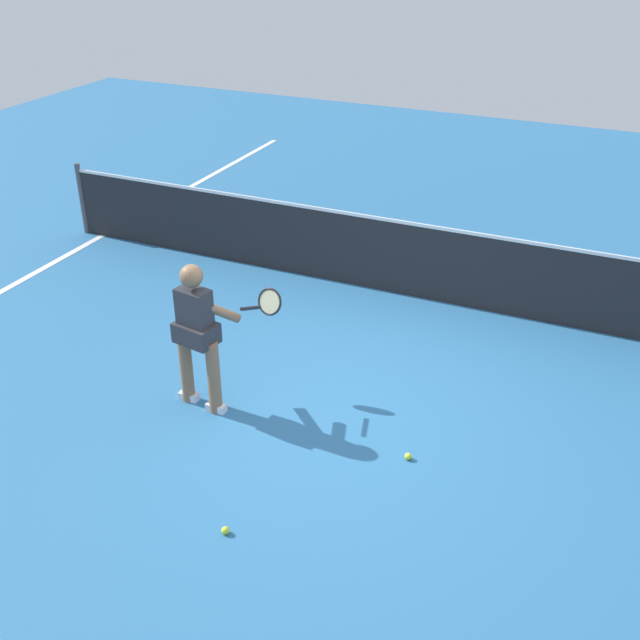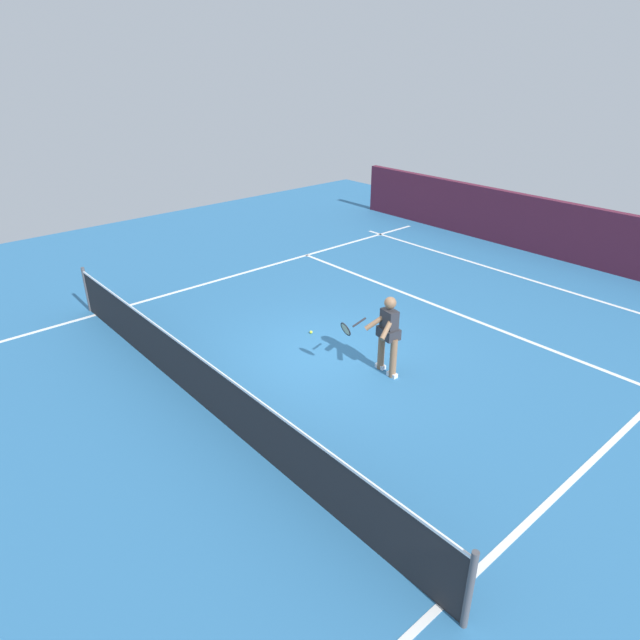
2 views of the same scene
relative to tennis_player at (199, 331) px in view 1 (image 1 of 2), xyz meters
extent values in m
plane|color=teal|center=(1.19, 0.46, -0.85)|extent=(24.35, 24.35, 0.00)
cylinder|color=#4C4C51|center=(-4.05, 3.15, -0.31)|extent=(0.08, 0.08, 1.08)
cube|color=#232326|center=(1.19, 3.15, -0.37)|extent=(10.40, 0.02, 0.96)
cube|color=white|center=(1.19, 3.15, 0.13)|extent=(10.40, 0.02, 0.04)
cylinder|color=#8C6647|center=(-0.19, 0.00, -0.46)|extent=(0.13, 0.13, 0.78)
cylinder|color=#8C6647|center=(0.16, -0.06, -0.46)|extent=(0.13, 0.13, 0.78)
cube|color=white|center=(-0.19, 0.00, -0.81)|extent=(0.20, 0.10, 0.08)
cube|color=white|center=(0.16, -0.06, -0.81)|extent=(0.20, 0.10, 0.08)
cube|color=#2D2D33|center=(-0.01, -0.03, 0.19)|extent=(0.35, 0.25, 0.52)
cube|color=#2D2D33|center=(-0.01, -0.03, -0.01)|extent=(0.44, 0.34, 0.20)
sphere|color=#8C6647|center=(-0.01, -0.03, 0.59)|extent=(0.22, 0.22, 0.22)
cylinder|color=#8C6647|center=(-0.14, 0.14, 0.21)|extent=(0.22, 0.48, 0.37)
cylinder|color=#8C6647|center=(0.16, 0.10, 0.21)|extent=(0.34, 0.45, 0.37)
cylinder|color=black|center=(0.39, 0.33, 0.17)|extent=(0.08, 0.30, 0.14)
torus|color=black|center=(0.44, 0.63, 0.11)|extent=(0.30, 0.16, 0.28)
cylinder|color=beige|center=(0.44, 0.63, 0.11)|extent=(0.25, 0.13, 0.23)
sphere|color=#D1E533|center=(1.10, -1.48, -0.81)|extent=(0.07, 0.07, 0.07)
sphere|color=#D1E533|center=(2.15, 0.01, -0.81)|extent=(0.07, 0.07, 0.07)
camera|label=1|loc=(3.67, -5.34, 3.64)|focal=43.11mm
camera|label=2|loc=(-5.93, 6.81, 4.59)|focal=30.92mm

